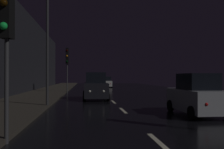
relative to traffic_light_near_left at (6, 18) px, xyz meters
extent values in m
cube|color=black|center=(4.27, 21.16, -3.52)|extent=(25.33, 84.00, 0.02)
cube|color=#38332B|center=(-2.20, 21.16, -3.43)|extent=(4.40, 84.00, 0.15)
cube|color=black|center=(-4.80, 17.66, 1.14)|extent=(0.80, 63.00, 9.31)
cube|color=beige|center=(4.27, -0.34, -3.50)|extent=(0.16, 2.20, 0.01)
cube|color=beige|center=(4.27, 6.41, -3.50)|extent=(0.16, 2.20, 0.01)
cube|color=beige|center=(4.27, 11.13, -3.50)|extent=(0.16, 2.20, 0.01)
cylinder|color=#38383A|center=(0.00, 0.02, -2.04)|extent=(0.12, 0.12, 2.93)
cube|color=black|center=(0.00, 0.02, 0.38)|extent=(0.36, 0.39, 1.90)
sphere|color=black|center=(-0.03, -0.15, 0.38)|extent=(0.22, 0.22, 0.22)
sphere|color=#19D84C|center=(-0.03, -0.15, -0.26)|extent=(0.22, 0.22, 0.22)
cylinder|color=#38383A|center=(0.10, 22.32, -1.84)|extent=(0.12, 0.12, 3.34)
cube|color=black|center=(0.10, 22.32, 0.78)|extent=(0.36, 0.39, 1.90)
sphere|color=black|center=(0.07, 22.15, 1.41)|extent=(0.22, 0.22, 0.22)
sphere|color=orange|center=(0.07, 22.15, 0.78)|extent=(0.22, 0.22, 0.22)
sphere|color=black|center=(0.07, 22.15, 0.15)|extent=(0.22, 0.22, 0.22)
cylinder|color=#2D2D30|center=(-0.10, 8.23, 0.28)|extent=(0.16, 0.16, 7.57)
cube|color=black|center=(3.03, 13.24, -2.72)|extent=(1.84, 4.30, 1.13)
cube|color=black|center=(3.03, 13.40, -1.72)|extent=(1.57, 2.15, 0.86)
cylinder|color=black|center=(3.94, 11.74, -3.18)|extent=(0.23, 0.66, 0.66)
cylinder|color=black|center=(2.13, 11.74, -3.18)|extent=(0.23, 0.66, 0.66)
cylinder|color=black|center=(3.94, 14.75, -3.18)|extent=(0.23, 0.66, 0.66)
cylinder|color=black|center=(2.13, 14.75, -3.18)|extent=(0.23, 0.66, 0.66)
sphere|color=white|center=(3.54, 11.14, -2.72)|extent=(0.18, 0.18, 0.18)
sphere|color=white|center=(2.52, 11.14, -2.72)|extent=(0.18, 0.18, 0.18)
sphere|color=red|center=(3.54, 15.35, -2.72)|extent=(0.18, 0.18, 0.18)
sphere|color=red|center=(2.52, 15.35, -2.72)|extent=(0.18, 0.18, 0.18)
cube|color=#A5A8AD|center=(7.63, 4.57, -2.78)|extent=(1.69, 3.94, 1.03)
cube|color=black|center=(7.63, 4.43, -1.87)|extent=(1.43, 1.97, 0.79)
cylinder|color=black|center=(6.81, 5.94, -3.21)|extent=(0.21, 0.60, 0.60)
cylinder|color=black|center=(8.46, 5.94, -3.21)|extent=(0.21, 0.60, 0.60)
cylinder|color=black|center=(6.81, 3.19, -3.21)|extent=(0.21, 0.60, 0.60)
sphere|color=slate|center=(7.17, 6.50, -2.78)|extent=(0.17, 0.17, 0.17)
sphere|color=slate|center=(8.10, 6.50, -2.78)|extent=(0.17, 0.17, 0.17)
sphere|color=red|center=(7.17, 2.64, -2.78)|extent=(0.17, 0.17, 0.17)
cube|color=silver|center=(5.98, 36.43, -2.84)|extent=(1.56, 3.65, 0.96)
cube|color=black|center=(5.98, 36.30, -1.99)|extent=(1.33, 1.82, 0.73)
cylinder|color=black|center=(5.21, 37.70, -3.23)|extent=(0.19, 0.56, 0.56)
cylinder|color=black|center=(6.74, 37.70, -3.23)|extent=(0.19, 0.56, 0.56)
cylinder|color=black|center=(5.21, 35.15, -3.23)|extent=(0.19, 0.56, 0.56)
cylinder|color=black|center=(6.74, 35.15, -3.23)|extent=(0.19, 0.56, 0.56)
sphere|color=slate|center=(5.55, 38.22, -2.84)|extent=(0.16, 0.16, 0.16)
sphere|color=slate|center=(6.41, 38.22, -2.84)|extent=(0.16, 0.16, 0.16)
sphere|color=red|center=(5.55, 34.64, -2.84)|extent=(0.16, 0.16, 0.16)
sphere|color=red|center=(6.41, 34.64, -2.84)|extent=(0.16, 0.16, 0.16)
camera|label=1|loc=(2.18, -7.21, -1.64)|focal=40.00mm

